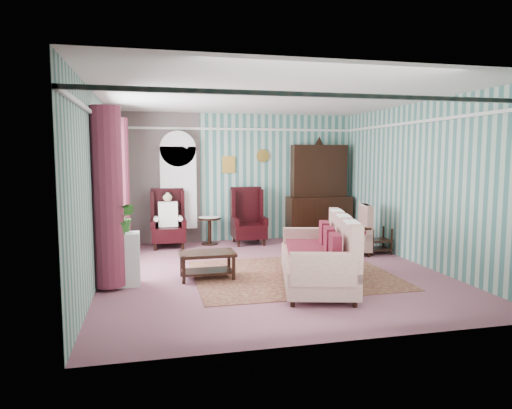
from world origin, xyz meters
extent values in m
plane|color=#8B5161|center=(0.00, 0.00, 0.00)|extent=(6.00, 6.00, 0.00)
cube|color=#3C6E68|center=(0.00, 3.00, 1.45)|extent=(5.50, 0.02, 2.90)
cube|color=#3C6E68|center=(0.00, -3.00, 1.45)|extent=(5.50, 0.02, 2.90)
cube|color=#3C6E68|center=(-2.75, 0.00, 1.45)|extent=(0.02, 6.00, 2.90)
cube|color=#3C6E68|center=(2.75, 0.00, 1.45)|extent=(0.02, 6.00, 2.90)
cube|color=silver|center=(0.00, 0.00, 2.90)|extent=(5.50, 6.00, 0.02)
cube|color=#7F4053|center=(-1.80, 2.99, 1.45)|extent=(1.90, 0.01, 2.90)
cube|color=silver|center=(0.00, 0.00, 2.55)|extent=(5.50, 6.00, 0.05)
cube|color=white|center=(-2.72, 0.60, 1.55)|extent=(0.04, 1.50, 1.90)
cylinder|color=maroon|center=(-2.55, -0.45, 1.35)|extent=(0.44, 0.44, 2.60)
cylinder|color=maroon|center=(-2.55, 1.65, 1.35)|extent=(0.44, 0.44, 2.60)
cube|color=#AB782D|center=(-0.20, 2.97, 1.75)|extent=(0.30, 0.03, 0.38)
cube|color=silver|center=(-1.35, 2.84, 1.12)|extent=(0.80, 0.28, 2.24)
cube|color=black|center=(1.90, 2.72, 1.18)|extent=(1.50, 0.56, 2.36)
cube|color=black|center=(-1.60, 2.45, 0.62)|extent=(0.76, 0.80, 1.25)
cube|color=black|center=(0.15, 2.45, 0.62)|extent=(0.76, 0.80, 1.25)
cylinder|color=black|center=(-0.70, 2.60, 0.30)|extent=(0.50, 0.50, 0.60)
cube|color=black|center=(2.47, 0.90, 0.27)|extent=(0.45, 0.38, 0.54)
cube|color=silver|center=(-2.40, -0.30, 0.40)|extent=(0.55, 0.35, 0.80)
cube|color=#4C1A19|center=(0.30, -0.30, 0.01)|extent=(3.20, 2.60, 0.01)
cube|color=beige|center=(0.45, -0.99, 0.48)|extent=(1.41, 2.32, 0.97)
cube|color=beige|center=(1.90, 1.00, 0.50)|extent=(0.93, 0.96, 1.01)
cube|color=black|center=(-1.09, -0.20, 0.21)|extent=(0.88, 0.55, 0.43)
imported|color=#1B581C|center=(-2.40, -0.44, 1.03)|extent=(0.46, 0.41, 0.47)
imported|color=#1A551C|center=(-2.31, -0.18, 1.02)|extent=(0.27, 0.23, 0.43)
imported|color=#19531B|center=(-2.51, -0.24, 1.01)|extent=(0.25, 0.25, 0.42)
camera|label=1|loc=(-1.93, -7.30, 1.95)|focal=32.00mm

